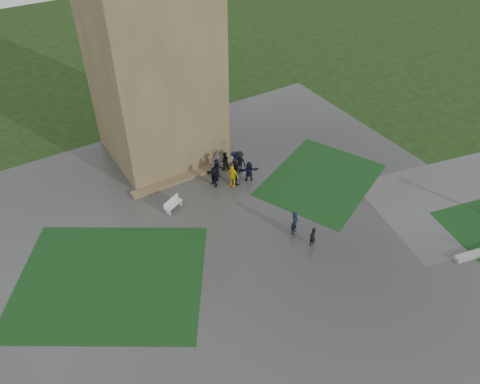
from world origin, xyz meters
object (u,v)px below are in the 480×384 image
bench (173,204)px  pedestrian_mid (295,223)px  tower (151,44)px  pedestrian_near (313,236)px

bench → pedestrian_mid: pedestrian_mid is taller
tower → pedestrian_mid: 16.10m
tower → pedestrian_mid: size_ratio=10.28×
pedestrian_mid → pedestrian_near: (0.30, -1.50, -0.15)m
pedestrian_near → bench: bearing=-64.7°
pedestrian_mid → pedestrian_near: 1.54m
tower → pedestrian_near: 17.51m
tower → pedestrian_mid: bearing=-76.3°
bench → pedestrian_near: 9.97m
tower → pedestrian_mid: tower is taller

